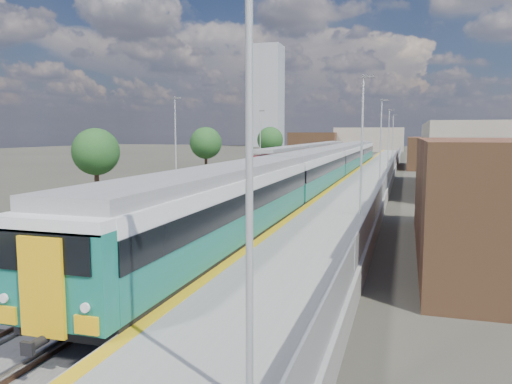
% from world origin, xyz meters
% --- Properties ---
extents(ground, '(320.00, 320.00, 0.00)m').
position_xyz_m(ground, '(0.00, 50.00, 0.00)').
color(ground, '#47443A').
rests_on(ground, ground).
extents(ballast_bed, '(10.50, 155.00, 0.06)m').
position_xyz_m(ballast_bed, '(-2.25, 52.50, 0.03)').
color(ballast_bed, '#565451').
rests_on(ballast_bed, ground).
extents(tracks, '(8.96, 160.00, 0.17)m').
position_xyz_m(tracks, '(-1.65, 54.18, 0.11)').
color(tracks, '#4C3323').
rests_on(tracks, ground).
extents(platform_right, '(4.70, 155.00, 8.52)m').
position_xyz_m(platform_right, '(5.28, 52.49, 0.54)').
color(platform_right, slate).
rests_on(platform_right, ground).
extents(platform_left, '(4.30, 155.00, 8.52)m').
position_xyz_m(platform_left, '(-9.05, 52.49, 0.52)').
color(platform_left, slate).
rests_on(platform_left, ground).
extents(buildings, '(72.00, 185.50, 40.00)m').
position_xyz_m(buildings, '(-18.12, 138.60, 10.70)').
color(buildings, brown).
rests_on(buildings, ground).
extents(green_train, '(3.04, 84.54, 3.35)m').
position_xyz_m(green_train, '(1.50, 45.64, 2.36)').
color(green_train, black).
rests_on(green_train, ground).
extents(red_train, '(2.85, 57.80, 3.60)m').
position_xyz_m(red_train, '(-5.50, 73.50, 2.13)').
color(red_train, black).
rests_on(red_train, ground).
extents(tree_a, '(4.36, 4.36, 5.91)m').
position_xyz_m(tree_a, '(-18.67, 34.68, 3.72)').
color(tree_a, '#382619').
rests_on(tree_a, ground).
extents(tree_b, '(4.66, 4.66, 6.32)m').
position_xyz_m(tree_b, '(-19.38, 62.90, 3.98)').
color(tree_b, '#382619').
rests_on(tree_b, ground).
extents(tree_c, '(4.86, 4.86, 6.59)m').
position_xyz_m(tree_c, '(-15.61, 85.12, 4.14)').
color(tree_c, '#382619').
rests_on(tree_c, ground).
extents(tree_d, '(4.07, 4.07, 5.51)m').
position_xyz_m(tree_d, '(21.16, 72.68, 3.47)').
color(tree_d, '#382619').
rests_on(tree_d, ground).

